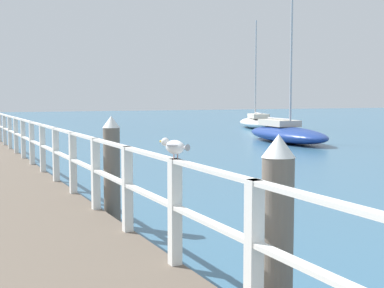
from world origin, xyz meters
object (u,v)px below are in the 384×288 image
(boat_0, at_px, (286,133))
(boat_1, at_px, (256,122))
(dock_piling_near, at_px, (277,241))
(dock_piling_far, at_px, (112,171))
(seagull_foreground, at_px, (175,146))

(boat_0, bearing_deg, boat_1, -108.44)
(boat_0, height_order, boat_1, boat_0)
(dock_piling_near, height_order, boat_1, boat_1)
(dock_piling_far, height_order, boat_1, boat_1)
(seagull_foreground, distance_m, boat_1, 32.20)
(boat_1, bearing_deg, dock_piling_near, -103.04)
(dock_piling_far, bearing_deg, dock_piling_near, -90.00)
(dock_piling_far, distance_m, boat_1, 29.10)
(dock_piling_far, bearing_deg, boat_1, 52.87)
(seagull_foreground, height_order, boat_0, boat_0)
(dock_piling_near, bearing_deg, dock_piling_far, 90.00)
(dock_piling_far, xyz_separation_m, boat_1, (17.56, 23.19, -0.52))
(seagull_foreground, distance_m, boat_0, 20.57)
(dock_piling_near, bearing_deg, seagull_foreground, 105.90)
(dock_piling_far, distance_m, boat_0, 17.66)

